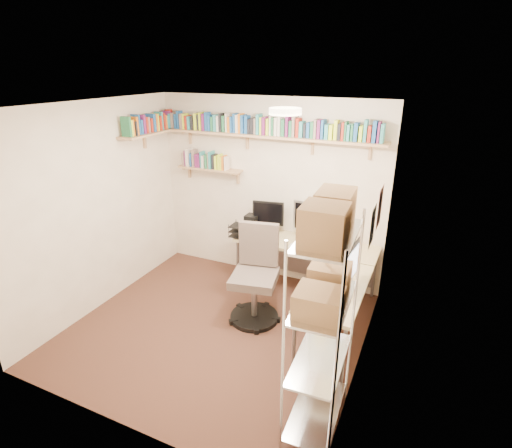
{
  "coord_description": "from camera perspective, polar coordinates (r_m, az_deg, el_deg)",
  "views": [
    {
      "loc": [
        2.01,
        -3.33,
        2.85
      ],
      "look_at": [
        0.25,
        0.55,
        1.15
      ],
      "focal_mm": 28.0,
      "sensor_mm": 36.0,
      "label": 1
    }
  ],
  "objects": [
    {
      "name": "ground",
      "position": [
        4.82,
        -5.58,
        -14.62
      ],
      "size": [
        3.2,
        3.2,
        0.0
      ],
      "primitive_type": "plane",
      "color": "#482B1E",
      "rests_on": "ground"
    },
    {
      "name": "wall_shelves",
      "position": [
        5.29,
        -3.32,
        12.76
      ],
      "size": [
        3.12,
        1.09,
        0.8
      ],
      "color": "tan",
      "rests_on": "ground"
    },
    {
      "name": "corner_desk",
      "position": [
        4.99,
        6.73,
        -3.91
      ],
      "size": [
        1.9,
        1.85,
        1.24
      ],
      "color": "#CDBE85",
      "rests_on": "ground"
    },
    {
      "name": "room_shell",
      "position": [
        4.1,
        -6.29,
        3.1
      ],
      "size": [
        3.24,
        3.04,
        2.52
      ],
      "color": "beige",
      "rests_on": "ground"
    },
    {
      "name": "office_chair",
      "position": [
        4.75,
        -0.06,
        -8.12
      ],
      "size": [
        0.62,
        0.62,
        1.16
      ],
      "rotation": [
        0.0,
        0.0,
        0.2
      ],
      "color": "black",
      "rests_on": "ground"
    },
    {
      "name": "wire_rack",
      "position": [
        2.93,
        9.95,
        -6.62
      ],
      "size": [
        0.43,
        0.82,
        2.03
      ],
      "rotation": [
        0.0,
        0.0,
        0.05
      ],
      "color": "silver",
      "rests_on": "ground"
    }
  ]
}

